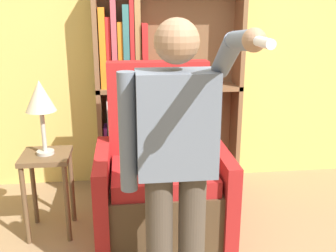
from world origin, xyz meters
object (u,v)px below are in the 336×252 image
bookcase (149,89)px  person_standing (176,157)px  side_table (47,173)px  armchair (161,180)px  table_lamp (40,99)px

bookcase → person_standing: (0.02, -1.68, -0.01)m
bookcase → side_table: bookcase is taller
side_table → bookcase: bearing=43.6°
armchair → table_lamp: armchair is taller
person_standing → table_lamp: person_standing is taller
bookcase → side_table: size_ratio=2.98×
armchair → side_table: size_ratio=1.99×
bookcase → person_standing: bearing=-89.2°
person_standing → table_lamp: (-0.84, 0.90, 0.13)m
bookcase → armchair: 0.97m
side_table → armchair: bearing=-1.0°
person_standing → side_table: size_ratio=2.54×
person_standing → bookcase: bearing=90.8°
person_standing → side_table: (-0.84, 0.90, -0.44)m
armchair → person_standing: 1.04m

